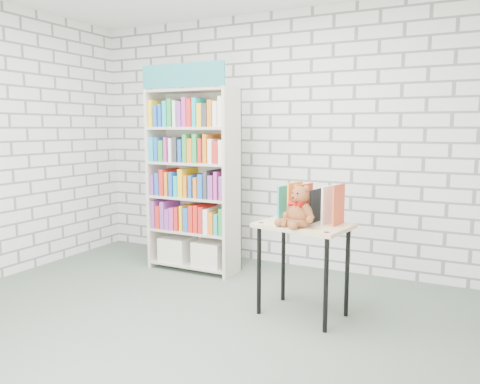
% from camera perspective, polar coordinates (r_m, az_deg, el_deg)
% --- Properties ---
extents(ground, '(4.50, 4.50, 0.00)m').
position_cam_1_polar(ground, '(3.87, -8.52, -15.78)').
color(ground, '#4E5C4E').
rests_on(ground, ground).
extents(room_shell, '(4.52, 4.02, 2.81)m').
position_cam_1_polar(room_shell, '(3.56, -9.11, 11.62)').
color(room_shell, silver).
rests_on(room_shell, ground).
extents(bookshelf, '(0.97, 0.38, 2.19)m').
position_cam_1_polar(bookshelf, '(5.05, -5.70, 1.58)').
color(bookshelf, beige).
rests_on(bookshelf, ground).
extents(display_table, '(0.79, 0.61, 0.77)m').
position_cam_1_polar(display_table, '(3.86, 7.74, -5.41)').
color(display_table, tan).
rests_on(display_table, ground).
extents(table_books, '(0.53, 0.31, 0.30)m').
position_cam_1_polar(table_books, '(3.91, 8.63, -1.39)').
color(table_books, teal).
rests_on(table_books, display_table).
extents(teddy_bear, '(0.31, 0.30, 0.33)m').
position_cam_1_polar(teddy_bear, '(3.71, 7.16, -2.13)').
color(teddy_bear, brown).
rests_on(teddy_bear, display_table).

